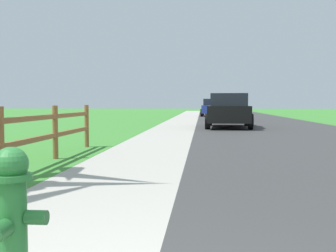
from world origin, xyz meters
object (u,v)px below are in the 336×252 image
at_px(parked_suv_black, 229,110).
at_px(parked_car_red, 229,109).
at_px(parked_car_blue, 213,107).
at_px(parked_car_white, 219,107).
at_px(fire_hydrant, 11,219).

relative_size(parked_suv_black, parked_car_red, 1.01).
xyz_separation_m(parked_car_blue, parked_car_white, (0.81, 8.81, 0.01)).
height_order(parked_car_blue, parked_car_white, parked_car_blue).
height_order(fire_hydrant, parked_car_red, parked_car_red).
height_order(fire_hydrant, parked_suv_black, parked_suv_black).
height_order(parked_suv_black, parked_car_white, parked_suv_black).
bearing_deg(parked_car_red, parked_suv_black, -93.64).
bearing_deg(parked_car_red, fire_hydrant, -96.25).
bearing_deg(parked_suv_black, parked_car_red, 86.36).
distance_m(fire_hydrant, parked_car_white, 43.54).
distance_m(fire_hydrant, parked_car_blue, 34.70).
bearing_deg(parked_car_white, fire_hydrant, -93.77).
xyz_separation_m(parked_suv_black, parked_car_white, (0.53, 25.85, -0.03)).
distance_m(parked_car_red, parked_car_blue, 8.28).
bearing_deg(parked_car_blue, fire_hydrant, -93.39).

